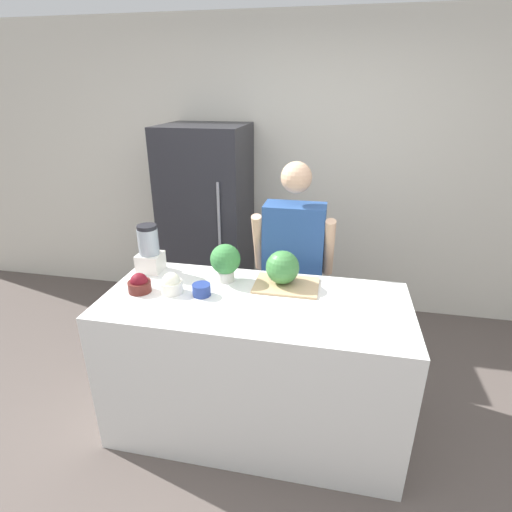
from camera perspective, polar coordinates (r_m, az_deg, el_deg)
ground_plane at (r=2.58m, az=-2.14°, el=-28.57°), size 14.00×14.00×0.00m
wall_back at (r=3.74m, az=5.25°, el=11.82°), size 8.00×0.06×2.60m
counter_island at (r=2.52m, az=-0.18°, el=-15.31°), size 1.73×0.77×0.91m
refrigerator at (r=3.63m, az=-6.84°, el=4.37°), size 0.70×0.70×1.74m
person at (r=2.87m, az=5.26°, el=-2.18°), size 0.56×0.26×1.58m
cutting_board at (r=2.41m, az=4.36°, el=-4.17°), size 0.38×0.27×0.01m
watermelon at (r=2.38m, az=3.81°, el=-1.61°), size 0.20×0.20×0.20m
bowl_cherries at (r=2.43m, az=-16.32°, el=-3.87°), size 0.13×0.13×0.12m
bowl_cream at (r=2.37m, az=-12.00°, el=-3.96°), size 0.13×0.13×0.12m
bowl_small_blue at (r=2.31m, az=-7.78°, el=-4.80°), size 0.10×0.10×0.07m
blender at (r=2.64m, az=-15.01°, el=0.81°), size 0.15×0.15×0.31m
potted_plant at (r=2.43m, az=-4.39°, el=-0.69°), size 0.19×0.19×0.24m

